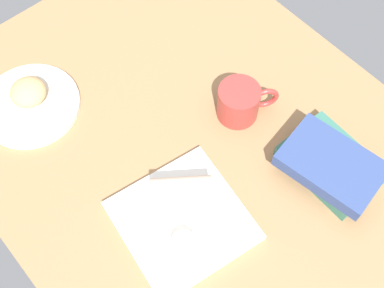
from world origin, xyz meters
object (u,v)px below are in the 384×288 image
object	(u,v)px
book_stack	(331,164)
coffee_mug	(240,102)
round_plate	(31,105)
square_plate	(182,221)
scone_pastry	(28,92)
sauce_cup	(183,243)
breakfast_wrap	(181,193)

from	to	relation	value
book_stack	coffee_mug	size ratio (longest dim) A/B	1.72
round_plate	square_plate	world-z (taller)	square_plate
scone_pastry	book_stack	world-z (taller)	book_stack
sauce_cup	book_stack	size ratio (longest dim) A/B	0.21
round_plate	book_stack	bearing A→B (deg)	-145.00
book_stack	coffee_mug	bearing A→B (deg)	10.18
sauce_cup	coffee_mug	size ratio (longest dim) A/B	0.37
breakfast_wrap	square_plate	bearing A→B (deg)	179.17
round_plate	breakfast_wrap	world-z (taller)	breakfast_wrap
square_plate	coffee_mug	bearing A→B (deg)	-66.53
scone_pastry	breakfast_wrap	xyz separation A→B (cm)	(-42.71, -10.01, 1.04)
scone_pastry	sauce_cup	distance (cm)	50.75
round_plate	coffee_mug	bearing A→B (deg)	-132.91
scone_pastry	square_plate	bearing A→B (deg)	-171.08
sauce_cup	breakfast_wrap	bearing A→B (deg)	-38.14
scone_pastry	sauce_cup	bearing A→B (deg)	-175.69
round_plate	sauce_cup	size ratio (longest dim) A/B	4.74
square_plate	coffee_mug	distance (cm)	30.11
book_stack	scone_pastry	bearing A→B (deg)	33.76
square_plate	book_stack	xyz separation A→B (cm)	(-12.09, -31.72, 2.63)
scone_pastry	coffee_mug	world-z (taller)	coffee_mug
breakfast_wrap	round_plate	bearing A→B (deg)	52.24
scone_pastry	square_plate	world-z (taller)	scone_pastry
sauce_cup	breakfast_wrap	distance (cm)	10.23
square_plate	round_plate	bearing A→B (deg)	10.48
square_plate	scone_pastry	bearing A→B (deg)	8.92
book_stack	round_plate	bearing A→B (deg)	35.00
breakfast_wrap	book_stack	xyz separation A→B (cm)	(-15.60, -28.97, -1.54)
square_plate	breakfast_wrap	size ratio (longest dim) A/B	1.97
scone_pastry	sauce_cup	world-z (taller)	scone_pastry
book_stack	sauce_cup	bearing A→B (deg)	77.64
breakfast_wrap	coffee_mug	size ratio (longest dim) A/B	0.95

